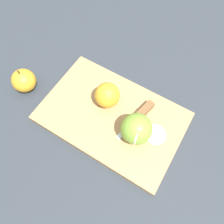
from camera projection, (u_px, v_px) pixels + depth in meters
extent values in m
plane|color=#282D33|center=(112.00, 118.00, 0.63)|extent=(4.00, 4.00, 0.00)
cube|color=#A37A4C|center=(112.00, 117.00, 0.62)|extent=(0.44, 0.33, 0.02)
sphere|color=gold|center=(107.00, 95.00, 0.60)|extent=(0.07, 0.07, 0.07)
cylinder|color=beige|center=(110.00, 95.00, 0.60)|extent=(0.05, 0.05, 0.07)
sphere|color=olive|center=(135.00, 130.00, 0.55)|extent=(0.08, 0.08, 0.08)
cylinder|color=beige|center=(138.00, 131.00, 0.55)|extent=(0.04, 0.07, 0.08)
cube|color=silver|center=(129.00, 127.00, 0.59)|extent=(0.01, 0.08, 0.00)
cube|color=brown|center=(145.00, 110.00, 0.61)|extent=(0.02, 0.06, 0.02)
cylinder|color=beige|center=(155.00, 135.00, 0.58)|extent=(0.06, 0.06, 0.00)
sphere|color=gold|center=(24.00, 81.00, 0.65)|extent=(0.07, 0.07, 0.07)
cylinder|color=#4C3319|center=(19.00, 72.00, 0.61)|extent=(0.01, 0.01, 0.01)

